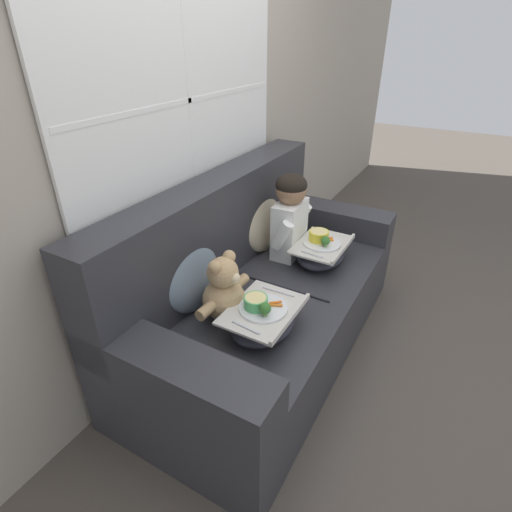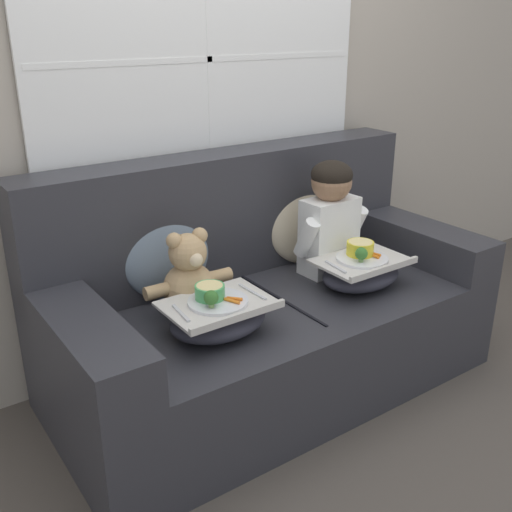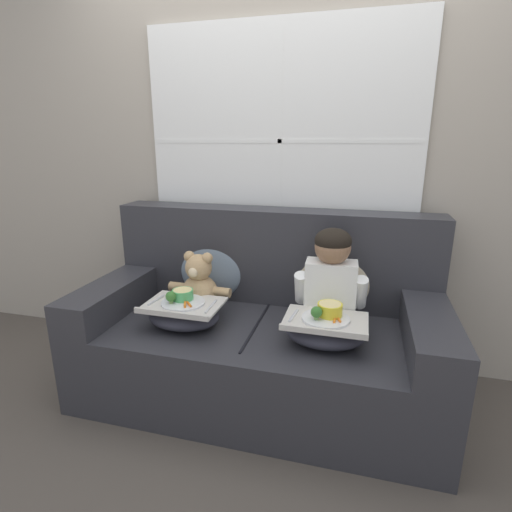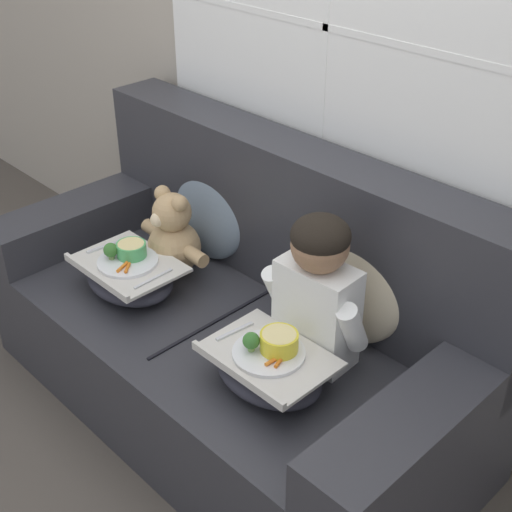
{
  "view_description": "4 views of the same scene",
  "coord_description": "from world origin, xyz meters",
  "px_view_note": "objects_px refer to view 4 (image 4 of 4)",
  "views": [
    {
      "loc": [
        -1.67,
        -0.85,
        1.7
      ],
      "look_at": [
        -0.03,
        0.08,
        0.62
      ],
      "focal_mm": 28.0,
      "sensor_mm": 36.0,
      "label": 1
    },
    {
      "loc": [
        -1.4,
        -1.86,
        1.55
      ],
      "look_at": [
        -0.1,
        -0.01,
        0.65
      ],
      "focal_mm": 42.0,
      "sensor_mm": 36.0,
      "label": 2
    },
    {
      "loc": [
        0.5,
        -1.92,
        1.39
      ],
      "look_at": [
        -0.05,
        0.13,
        0.77
      ],
      "focal_mm": 28.0,
      "sensor_mm": 36.0,
      "label": 3
    },
    {
      "loc": [
        1.56,
        -1.37,
        1.98
      ],
      "look_at": [
        0.12,
        0.04,
        0.73
      ],
      "focal_mm": 50.0,
      "sensor_mm": 36.0,
      "label": 4
    }
  ],
  "objects_px": {
    "throw_pillow_behind_child": "(356,282)",
    "lap_tray_teddy": "(129,275)",
    "couch": "(241,327)",
    "child_figure": "(318,283)",
    "lap_tray_child": "(269,367)",
    "teddy_bear": "(173,238)",
    "throw_pillow_behind_teddy": "(212,208)"
  },
  "relations": [
    {
      "from": "lap_tray_child",
      "to": "lap_tray_teddy",
      "type": "distance_m",
      "value": 0.74
    },
    {
      "from": "throw_pillow_behind_teddy",
      "to": "child_figure",
      "type": "distance_m",
      "value": 0.77
    },
    {
      "from": "teddy_bear",
      "to": "lap_tray_child",
      "type": "bearing_deg",
      "value": -16.04
    },
    {
      "from": "child_figure",
      "to": "lap_tray_teddy",
      "type": "height_order",
      "value": "child_figure"
    },
    {
      "from": "throw_pillow_behind_child",
      "to": "throw_pillow_behind_teddy",
      "type": "relative_size",
      "value": 1.03
    },
    {
      "from": "lap_tray_child",
      "to": "couch",
      "type": "bearing_deg",
      "value": 148.5
    },
    {
      "from": "throw_pillow_behind_child",
      "to": "lap_tray_child",
      "type": "height_order",
      "value": "throw_pillow_behind_child"
    },
    {
      "from": "throw_pillow_behind_teddy",
      "to": "child_figure",
      "type": "height_order",
      "value": "child_figure"
    },
    {
      "from": "couch",
      "to": "lap_tray_teddy",
      "type": "bearing_deg",
      "value": -148.51
    },
    {
      "from": "throw_pillow_behind_teddy",
      "to": "teddy_bear",
      "type": "bearing_deg",
      "value": -90.06
    },
    {
      "from": "throw_pillow_behind_teddy",
      "to": "teddy_bear",
      "type": "height_order",
      "value": "throw_pillow_behind_teddy"
    },
    {
      "from": "lap_tray_teddy",
      "to": "couch",
      "type": "bearing_deg",
      "value": 31.49
    },
    {
      "from": "throw_pillow_behind_teddy",
      "to": "child_figure",
      "type": "relative_size",
      "value": 0.82
    },
    {
      "from": "child_figure",
      "to": "lap_tray_child",
      "type": "relative_size",
      "value": 1.33
    },
    {
      "from": "couch",
      "to": "lap_tray_teddy",
      "type": "distance_m",
      "value": 0.46
    },
    {
      "from": "child_figure",
      "to": "lap_tray_child",
      "type": "distance_m",
      "value": 0.3
    },
    {
      "from": "throw_pillow_behind_teddy",
      "to": "teddy_bear",
      "type": "distance_m",
      "value": 0.21
    },
    {
      "from": "child_figure",
      "to": "teddy_bear",
      "type": "relative_size",
      "value": 1.39
    },
    {
      "from": "teddy_bear",
      "to": "throw_pillow_behind_child",
      "type": "bearing_deg",
      "value": 15.35
    },
    {
      "from": "teddy_bear",
      "to": "child_figure",
      "type": "bearing_deg",
      "value": 0.3
    },
    {
      "from": "throw_pillow_behind_teddy",
      "to": "lap_tray_child",
      "type": "relative_size",
      "value": 1.09
    },
    {
      "from": "lap_tray_teddy",
      "to": "throw_pillow_behind_child",
      "type": "bearing_deg",
      "value": 29.34
    },
    {
      "from": "child_figure",
      "to": "lap_tray_child",
      "type": "bearing_deg",
      "value": -89.9
    },
    {
      "from": "child_figure",
      "to": "lap_tray_teddy",
      "type": "distance_m",
      "value": 0.8
    },
    {
      "from": "throw_pillow_behind_child",
      "to": "couch",
      "type": "bearing_deg",
      "value": -152.92
    },
    {
      "from": "throw_pillow_behind_child",
      "to": "lap_tray_teddy",
      "type": "xyz_separation_m",
      "value": [
        -0.74,
        -0.42,
        -0.13
      ]
    },
    {
      "from": "couch",
      "to": "throw_pillow_behind_teddy",
      "type": "bearing_deg",
      "value": 152.92
    },
    {
      "from": "lap_tray_child",
      "to": "child_figure",
      "type": "bearing_deg",
      "value": 90.1
    },
    {
      "from": "lap_tray_teddy",
      "to": "teddy_bear",
      "type": "bearing_deg",
      "value": 89.73
    },
    {
      "from": "throw_pillow_behind_teddy",
      "to": "lap_tray_child",
      "type": "xyz_separation_m",
      "value": [
        0.74,
        -0.42,
        -0.13
      ]
    },
    {
      "from": "throw_pillow_behind_teddy",
      "to": "lap_tray_teddy",
      "type": "distance_m",
      "value": 0.44
    },
    {
      "from": "throw_pillow_behind_child",
      "to": "lap_tray_teddy",
      "type": "relative_size",
      "value": 1.12
    }
  ]
}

